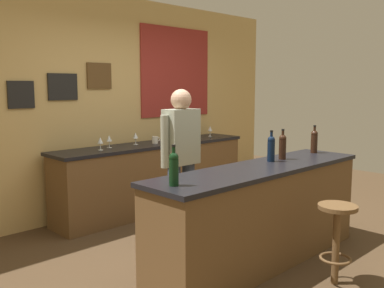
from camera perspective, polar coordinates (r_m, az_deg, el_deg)
ground_plane at (r=4.47m, az=4.79°, el=-13.96°), size 10.00×10.00×0.00m
back_wall at (r=5.70m, az=-10.50°, el=5.29°), size 6.00×0.09×2.80m
bar_counter at (r=4.08m, az=9.15°, el=-9.30°), size 2.51×0.60×0.92m
side_counter at (r=5.75m, az=-5.01°, el=-4.33°), size 2.87×0.56×0.90m
bartender at (r=4.36m, az=-1.44°, el=-1.68°), size 0.52×0.21×1.62m
bar_stool at (r=3.80m, az=18.74°, el=-10.90°), size 0.32×0.32×0.68m
wine_bottle_a at (r=3.14m, az=-2.45°, el=-3.16°), size 0.07×0.07×0.31m
wine_bottle_b at (r=4.22m, az=10.51°, el=-0.48°), size 0.07×0.07×0.31m
wine_bottle_c at (r=4.36m, az=11.99°, el=-0.24°), size 0.07×0.07×0.31m
wine_bottle_d at (r=4.87m, az=15.99°, el=0.44°), size 0.07×0.07×0.31m
wine_glass_a at (r=5.13m, az=-12.14°, el=0.41°), size 0.07×0.07×0.16m
wine_glass_b at (r=5.31m, az=-10.99°, el=0.68°), size 0.07×0.07×0.16m
wine_glass_c at (r=5.56m, az=-7.54°, el=1.07°), size 0.07×0.07×0.16m
wine_glass_d at (r=6.41m, az=2.44°, el=2.01°), size 0.07×0.07×0.16m
coffee_mug at (r=5.63m, az=-4.94°, el=0.56°), size 0.12×0.08×0.09m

